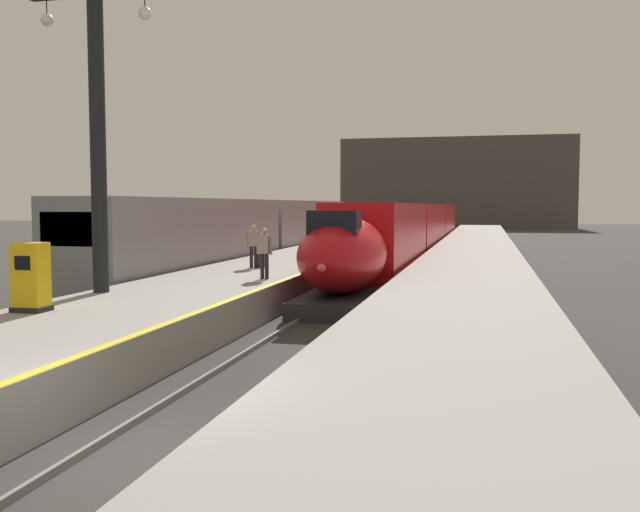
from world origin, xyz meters
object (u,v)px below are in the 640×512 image
highspeed_train_main (415,228)px  station_column_mid (97,106)px  passenger_mid_platform (264,249)px  regional_train_adjacent (255,229)px  passenger_near_edge (253,243)px  ticket_machine_yellow (31,280)px  rolling_suitcase (260,260)px

highspeed_train_main → station_column_mid: size_ratio=6.59×
station_column_mid → passenger_mid_platform: size_ratio=5.08×
station_column_mid → passenger_mid_platform: (3.42, 4.41, -4.22)m
regional_train_adjacent → passenger_near_edge: bearing=-71.7°
highspeed_train_main → station_column_mid: station_column_mid is taller
regional_train_adjacent → station_column_mid: bearing=-83.8°
passenger_mid_platform → station_column_mid: bearing=-127.8°
highspeed_train_main → ticket_machine_yellow: size_ratio=35.39×
rolling_suitcase → passenger_mid_platform: bearing=-69.8°
passenger_mid_platform → ticket_machine_yellow: size_ratio=1.06×
regional_train_adjacent → ticket_machine_yellow: bearing=-83.9°
station_column_mid → ticket_machine_yellow: bearing=-84.5°
rolling_suitcase → ticket_machine_yellow: ticket_machine_yellow is taller
passenger_near_edge → passenger_mid_platform: 4.25m
highspeed_train_main → passenger_mid_platform: 25.46m
highspeed_train_main → ticket_machine_yellow: (-5.55, -33.36, -0.17)m
regional_train_adjacent → passenger_near_edge: 12.48m
station_column_mid → ticket_machine_yellow: station_column_mid is taller
passenger_mid_platform → ticket_machine_yellow: (-3.07, -8.02, -0.25)m
passenger_near_edge → ticket_machine_yellow: 11.99m
station_column_mid → rolling_suitcase: station_column_mid is taller
ticket_machine_yellow → highspeed_train_main: bearing=80.6°
highspeed_train_main → passenger_near_edge: (-4.19, -21.45, 0.08)m
regional_train_adjacent → rolling_suitcase: size_ratio=37.27×
regional_train_adjacent → station_column_mid: (2.20, -20.15, 4.13)m
passenger_near_edge → ticket_machine_yellow: passenger_near_edge is taller
passenger_near_edge → rolling_suitcase: (0.19, 0.24, -0.69)m
highspeed_train_main → station_column_mid: bearing=-101.2°
rolling_suitcase → passenger_near_edge: bearing=-128.6°
passenger_near_edge → ticket_machine_yellow: bearing=-96.5°
highspeed_train_main → rolling_suitcase: highspeed_train_main is taller
passenger_mid_platform → rolling_suitcase: passenger_mid_platform is taller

